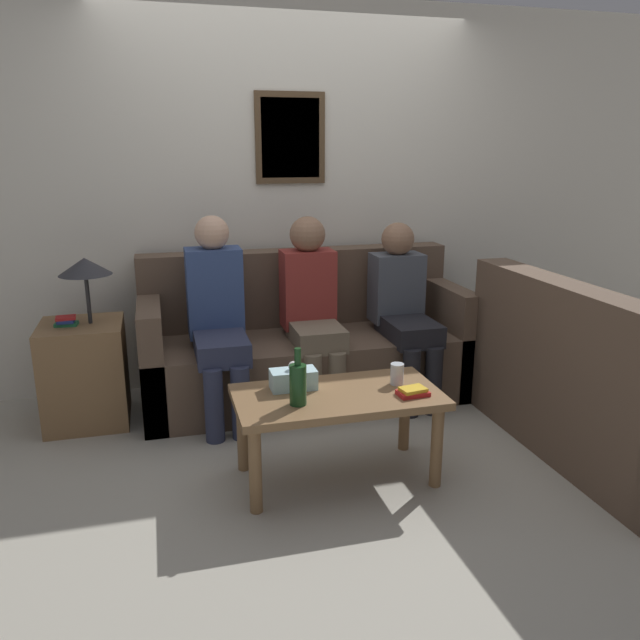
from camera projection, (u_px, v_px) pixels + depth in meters
name	position (u px, v px, depth m)	size (l,w,h in m)	color
ground_plane	(324.00, 423.00, 3.85)	(16.00, 16.00, 0.00)	#ADA899
wall_back	(290.00, 197.00, 4.36)	(9.00, 0.08, 2.60)	silver
couch_main	(305.00, 347.00, 4.22)	(2.14, 0.81, 0.96)	brown
couch_side	(601.00, 394.00, 3.41)	(0.81, 1.63, 0.96)	brown
coffee_table	(337.00, 406.00, 3.11)	(1.02, 0.53, 0.46)	olive
side_table_with_lamp	(85.00, 367.00, 3.78)	(0.48, 0.48, 1.02)	olive
wine_bottle	(298.00, 383.00, 2.93)	(0.08, 0.08, 0.28)	#19421E
drinking_glass	(397.00, 374.00, 3.20)	(0.07, 0.07, 0.11)	silver
book_stack	(413.00, 392.00, 3.06)	(0.16, 0.11, 0.04)	red
tissue_box	(293.00, 379.00, 3.14)	(0.23, 0.12, 0.14)	silver
person_left	(217.00, 313.00, 3.79)	(0.34, 0.66, 1.24)	#2D334C
person_middle	(312.00, 304.00, 4.00)	(0.34, 0.61, 1.22)	#756651
person_right	(403.00, 304.00, 4.13)	(0.34, 0.65, 1.16)	black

